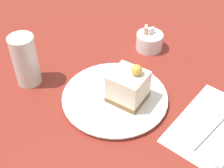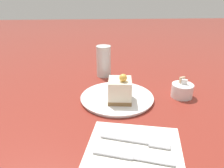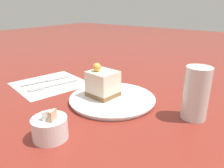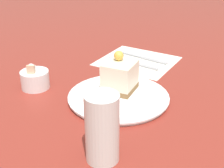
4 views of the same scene
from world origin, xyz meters
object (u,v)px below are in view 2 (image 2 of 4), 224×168
sugar_bowl (182,90)px  drinking_glass (104,61)px  knife (125,156)px  fork (141,142)px  cake_slice (120,90)px  plate (117,97)px

sugar_bowl → drinking_glass: bearing=-127.8°
knife → sugar_bowl: size_ratio=2.44×
fork → drinking_glass: bearing=-152.9°
cake_slice → drinking_glass: size_ratio=0.75×
fork → sugar_bowl: sugar_bowl is taller
knife → drinking_glass: 0.51m
plate → fork: bearing=9.9°
drinking_glass → sugar_bowl: bearing=52.2°
cake_slice → knife: bearing=3.1°
fork → knife: size_ratio=0.95×
drinking_glass → cake_slice: bearing=10.6°
fork → drinking_glass: (-0.46, -0.08, 0.06)m
cake_slice → knife: size_ratio=0.55×
sugar_bowl → drinking_glass: drinking_glass is taller
plate → cake_slice: cake_slice is taller
knife → sugar_bowl: bearing=158.9°
cake_slice → knife: 0.26m
plate → sugar_bowl: 0.23m
cake_slice → fork: size_ratio=0.58×
knife → sugar_bowl: (-0.29, 0.23, 0.02)m
plate → knife: 0.28m
cake_slice → fork: 0.21m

